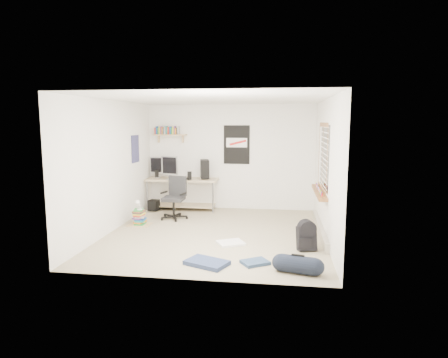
# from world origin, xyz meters

# --- Properties ---
(floor) EXTENTS (4.00, 4.50, 0.01)m
(floor) POSITION_xyz_m (0.00, 0.00, -0.01)
(floor) COLOR gray
(floor) RESTS_ON ground
(ceiling) EXTENTS (4.00, 4.50, 0.01)m
(ceiling) POSITION_xyz_m (0.00, 0.00, 2.50)
(ceiling) COLOR white
(ceiling) RESTS_ON ground
(back_wall) EXTENTS (4.00, 0.01, 2.50)m
(back_wall) POSITION_xyz_m (0.00, 2.25, 1.25)
(back_wall) COLOR silver
(back_wall) RESTS_ON ground
(left_wall) EXTENTS (0.01, 4.50, 2.50)m
(left_wall) POSITION_xyz_m (-2.00, 0.00, 1.25)
(left_wall) COLOR silver
(left_wall) RESTS_ON ground
(right_wall) EXTENTS (0.01, 4.50, 2.50)m
(right_wall) POSITION_xyz_m (2.00, 0.00, 1.25)
(right_wall) COLOR silver
(right_wall) RESTS_ON ground
(desk) EXTENTS (1.78, 0.96, 0.77)m
(desk) POSITION_xyz_m (-1.12, 2.00, 0.36)
(desk) COLOR #C8BA8B
(desk) RESTS_ON floor
(monitor_left) EXTENTS (0.35, 0.09, 0.39)m
(monitor_left) POSITION_xyz_m (-1.74, 2.00, 0.96)
(monitor_left) COLOR #AFAEB4
(monitor_left) RESTS_ON desk
(monitor_right) EXTENTS (0.41, 0.18, 0.43)m
(monitor_right) POSITION_xyz_m (-1.37, 1.73, 0.99)
(monitor_right) COLOR #A9A8AD
(monitor_right) RESTS_ON desk
(pc_tower) EXTENTS (0.28, 0.44, 0.43)m
(pc_tower) POSITION_xyz_m (-0.58, 2.00, 0.98)
(pc_tower) COLOR black
(pc_tower) RESTS_ON desk
(keyboard) EXTENTS (0.43, 0.20, 0.02)m
(keyboard) POSITION_xyz_m (-1.07, 1.77, 0.78)
(keyboard) COLOR black
(keyboard) RESTS_ON desk
(speaker_left) EXTENTS (0.11, 0.11, 0.18)m
(speaker_left) POSITION_xyz_m (-1.75, 1.96, 0.86)
(speaker_left) COLOR black
(speaker_left) RESTS_ON desk
(speaker_right) EXTENTS (0.12, 0.12, 0.18)m
(speaker_right) POSITION_xyz_m (-0.88, 1.69, 0.86)
(speaker_right) COLOR black
(speaker_right) RESTS_ON desk
(office_chair) EXTENTS (0.72, 0.72, 0.93)m
(office_chair) POSITION_xyz_m (-1.09, 1.01, 0.49)
(office_chair) COLOR #242527
(office_chair) RESTS_ON floor
(wall_shelf) EXTENTS (0.80, 0.22, 0.24)m
(wall_shelf) POSITION_xyz_m (-1.45, 2.14, 1.78)
(wall_shelf) COLOR tan
(wall_shelf) RESTS_ON back_wall
(poster_back_wall) EXTENTS (0.62, 0.03, 0.92)m
(poster_back_wall) POSITION_xyz_m (0.15, 2.23, 1.55)
(poster_back_wall) COLOR black
(poster_back_wall) RESTS_ON back_wall
(poster_left_wall) EXTENTS (0.02, 0.42, 0.60)m
(poster_left_wall) POSITION_xyz_m (-1.99, 1.20, 1.50)
(poster_left_wall) COLOR navy
(poster_left_wall) RESTS_ON left_wall
(window) EXTENTS (0.10, 1.50, 1.26)m
(window) POSITION_xyz_m (1.95, 0.30, 1.45)
(window) COLOR brown
(window) RESTS_ON right_wall
(baseboard_heater) EXTENTS (0.08, 2.50, 0.18)m
(baseboard_heater) POSITION_xyz_m (1.96, 0.30, 0.09)
(baseboard_heater) COLOR #B7B2A8
(baseboard_heater) RESTS_ON floor
(backpack) EXTENTS (0.35, 0.31, 0.40)m
(backpack) POSITION_xyz_m (1.64, -0.77, 0.20)
(backpack) COLOR black
(backpack) RESTS_ON floor
(duffel_bag) EXTENTS (0.30, 0.30, 0.49)m
(duffel_bag) POSITION_xyz_m (1.46, -1.82, 0.14)
(duffel_bag) COLOR black
(duffel_bag) RESTS_ON floor
(tshirt) EXTENTS (0.55, 0.53, 0.04)m
(tshirt) POSITION_xyz_m (0.37, -0.62, 0.02)
(tshirt) COLOR silver
(tshirt) RESTS_ON floor
(jeans_a) EXTENTS (0.71, 0.60, 0.07)m
(jeans_a) POSITION_xyz_m (0.14, -1.67, 0.03)
(jeans_a) COLOR navy
(jeans_a) RESTS_ON floor
(jeans_b) EXTENTS (0.48, 0.45, 0.05)m
(jeans_b) POSITION_xyz_m (0.84, -1.53, 0.03)
(jeans_b) COLOR navy
(jeans_b) RESTS_ON floor
(book_stack) EXTENTS (0.53, 0.47, 0.31)m
(book_stack) POSITION_xyz_m (-1.64, 0.39, 0.15)
(book_stack) COLOR olive
(book_stack) RESTS_ON floor
(desk_lamp) EXTENTS (0.18, 0.22, 0.19)m
(desk_lamp) POSITION_xyz_m (-1.62, 0.37, 0.38)
(desk_lamp) COLOR white
(desk_lamp) RESTS_ON book_stack
(subwoofer) EXTENTS (0.25, 0.25, 0.25)m
(subwoofer) POSITION_xyz_m (-1.75, 1.68, 0.14)
(subwoofer) COLOR black
(subwoofer) RESTS_ON floor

